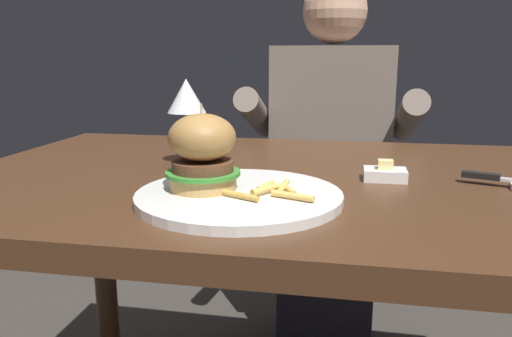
# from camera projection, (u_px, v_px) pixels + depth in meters

# --- Properties ---
(dining_table) EXTENTS (1.26, 0.78, 0.74)m
(dining_table) POSITION_uv_depth(u_px,v_px,m) (294.00, 224.00, 0.93)
(dining_table) COLOR #472B19
(dining_table) RESTS_ON ground
(main_plate) EXTENTS (0.31, 0.31, 0.01)m
(main_plate) POSITION_uv_depth(u_px,v_px,m) (239.00, 196.00, 0.74)
(main_plate) COLOR white
(main_plate) RESTS_ON dining_table
(burger_sandwich) EXTENTS (0.11, 0.11, 0.13)m
(burger_sandwich) POSITION_uv_depth(u_px,v_px,m) (202.00, 152.00, 0.75)
(burger_sandwich) COLOR tan
(burger_sandwich) RESTS_ON main_plate
(fries_pile) EXTENTS (0.14, 0.10, 0.01)m
(fries_pile) POSITION_uv_depth(u_px,v_px,m) (272.00, 190.00, 0.73)
(fries_pile) COLOR #EABC5B
(fries_pile) RESTS_ON main_plate
(wine_glass) EXTENTS (0.08, 0.08, 0.17)m
(wine_glass) POSITION_uv_depth(u_px,v_px,m) (186.00, 99.00, 0.98)
(wine_glass) COLOR silver
(wine_glass) RESTS_ON dining_table
(butter_dish) EXTENTS (0.07, 0.05, 0.04)m
(butter_dish) POSITION_uv_depth(u_px,v_px,m) (385.00, 173.00, 0.87)
(butter_dish) COLOR white
(butter_dish) RESTS_ON dining_table
(diner_person) EXTENTS (0.51, 0.36, 1.18)m
(diner_person) POSITION_uv_depth(u_px,v_px,m) (329.00, 181.00, 1.58)
(diner_person) COLOR #282833
(diner_person) RESTS_ON ground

